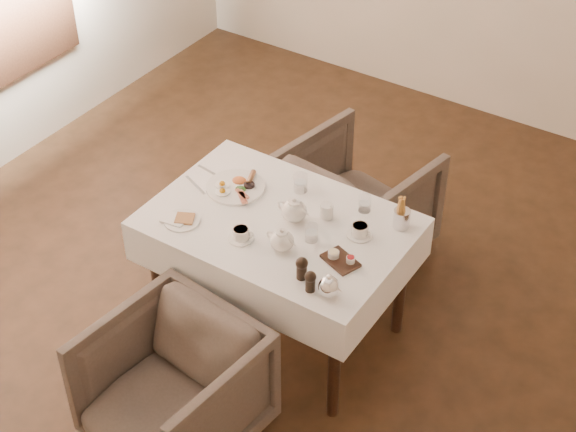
% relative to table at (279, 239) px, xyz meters
% --- Properties ---
extents(table, '(1.28, 0.88, 0.75)m').
position_rel_table_xyz_m(table, '(0.00, 0.00, 0.00)').
color(table, black).
rests_on(table, ground).
extents(armchair_near, '(0.78, 0.80, 0.66)m').
position_rel_table_xyz_m(armchair_near, '(-0.02, -0.85, -0.31)').
color(armchair_near, '#4D4138').
rests_on(armchair_near, ground).
extents(armchair_far, '(0.88, 0.89, 0.70)m').
position_rel_table_xyz_m(armchair_far, '(0.00, 0.80, -0.29)').
color(armchair_far, '#4D4138').
rests_on(armchair_far, ground).
extents(breakfast_plate, '(0.31, 0.31, 0.04)m').
position_rel_table_xyz_m(breakfast_plate, '(-0.33, 0.11, 0.13)').
color(breakfast_plate, white).
rests_on(breakfast_plate, table).
extents(side_plate, '(0.18, 0.18, 0.02)m').
position_rel_table_xyz_m(side_plate, '(-0.40, -0.27, 0.12)').
color(side_plate, white).
rests_on(side_plate, table).
extents(teapot_centre, '(0.18, 0.14, 0.14)m').
position_rel_table_xyz_m(teapot_centre, '(0.06, 0.04, 0.19)').
color(teapot_centre, white).
rests_on(teapot_centre, table).
extents(teapot_front, '(0.16, 0.12, 0.13)m').
position_rel_table_xyz_m(teapot_front, '(0.13, -0.17, 0.18)').
color(teapot_front, white).
rests_on(teapot_front, table).
extents(creamer, '(0.07, 0.07, 0.08)m').
position_rel_table_xyz_m(creamer, '(0.18, 0.15, 0.16)').
color(creamer, white).
rests_on(creamer, table).
extents(teacup_near, '(0.13, 0.13, 0.06)m').
position_rel_table_xyz_m(teacup_near, '(-0.07, -0.21, 0.14)').
color(teacup_near, white).
rests_on(teacup_near, table).
extents(teacup_far, '(0.13, 0.13, 0.06)m').
position_rel_table_xyz_m(teacup_far, '(0.39, 0.12, 0.15)').
color(teacup_far, white).
rests_on(teacup_far, table).
extents(glass_left, '(0.09, 0.09, 0.10)m').
position_rel_table_xyz_m(glass_left, '(-0.04, 0.27, 0.17)').
color(glass_left, silver).
rests_on(glass_left, table).
extents(glass_mid, '(0.07, 0.07, 0.09)m').
position_rel_table_xyz_m(glass_mid, '(0.21, -0.04, 0.16)').
color(glass_mid, silver).
rests_on(glass_mid, table).
extents(glass_right, '(0.07, 0.07, 0.09)m').
position_rel_table_xyz_m(glass_right, '(0.32, 0.30, 0.16)').
color(glass_right, silver).
rests_on(glass_right, table).
extents(condiment_board, '(0.20, 0.17, 0.04)m').
position_rel_table_xyz_m(condiment_board, '(0.41, -0.09, 0.13)').
color(condiment_board, black).
rests_on(condiment_board, table).
extents(pepper_mill_left, '(0.07, 0.07, 0.12)m').
position_rel_table_xyz_m(pepper_mill_left, '(0.32, -0.29, 0.18)').
color(pepper_mill_left, black).
rests_on(pepper_mill_left, table).
extents(pepper_mill_right, '(0.07, 0.07, 0.11)m').
position_rel_table_xyz_m(pepper_mill_right, '(0.39, -0.34, 0.17)').
color(pepper_mill_right, black).
rests_on(pepper_mill_right, table).
extents(silver_pot, '(0.13, 0.11, 0.13)m').
position_rel_table_xyz_m(silver_pot, '(0.48, -0.32, 0.18)').
color(silver_pot, white).
rests_on(silver_pot, table).
extents(fries_cup, '(0.08, 0.08, 0.18)m').
position_rel_table_xyz_m(fries_cup, '(0.53, 0.29, 0.19)').
color(fries_cup, silver).
rests_on(fries_cup, table).
extents(cutlery_fork, '(0.20, 0.04, 0.00)m').
position_rel_table_xyz_m(cutlery_fork, '(-0.52, 0.14, 0.12)').
color(cutlery_fork, silver).
rests_on(cutlery_fork, table).
extents(cutlery_knife, '(0.18, 0.09, 0.00)m').
position_rel_table_xyz_m(cutlery_knife, '(-0.52, 0.01, 0.12)').
color(cutlery_knife, silver).
rests_on(cutlery_knife, table).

